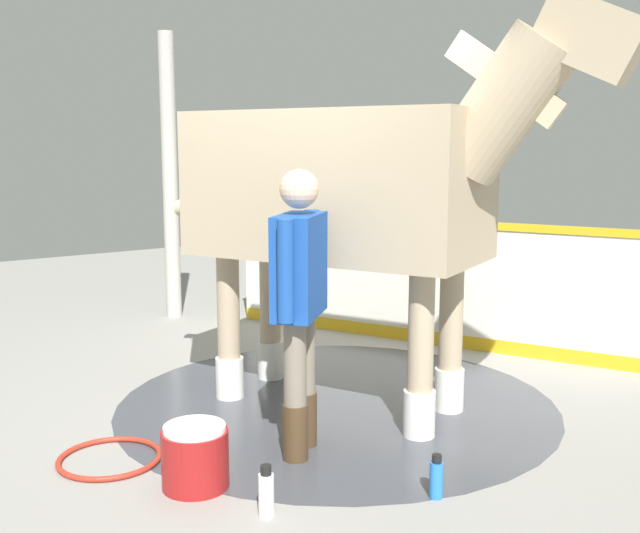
# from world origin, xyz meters

# --- Properties ---
(ground_plane) EXTENTS (16.00, 16.00, 0.02)m
(ground_plane) POSITION_xyz_m (0.00, 0.00, -0.01)
(ground_plane) COLOR gray
(wet_patch) EXTENTS (3.07, 3.07, 0.00)m
(wet_patch) POSITION_xyz_m (0.25, 0.05, 0.00)
(wet_patch) COLOR #42444C
(wet_patch) RESTS_ON ground
(barrier_wall) EXTENTS (3.82, 1.78, 1.14)m
(barrier_wall) POSITION_xyz_m (-0.52, 1.74, 0.53)
(barrier_wall) COLOR silver
(barrier_wall) RESTS_ON ground
(roof_post_far) EXTENTS (0.16, 0.16, 2.93)m
(roof_post_far) POSITION_xyz_m (-2.95, 0.30, 1.46)
(roof_post_far) COLOR #B7B2A8
(roof_post_far) RESTS_ON ground
(horse) EXTENTS (3.11, 1.74, 2.67)m
(horse) POSITION_xyz_m (0.36, 0.10, 1.52)
(horse) COLOR tan
(horse) RESTS_ON ground
(handler) EXTENTS (0.48, 0.53, 1.67)m
(handler) POSITION_xyz_m (0.79, -0.64, 0.96)
(handler) COLOR #47331E
(handler) RESTS_ON ground
(wash_bucket) EXTENTS (0.36, 0.36, 0.34)m
(wash_bucket) POSITION_xyz_m (0.84, -1.35, 0.17)
(wash_bucket) COLOR maroon
(wash_bucket) RESTS_ON ground
(bottle_shampoo) EXTENTS (0.08, 0.08, 0.26)m
(bottle_shampoo) POSITION_xyz_m (1.33, -1.21, 0.12)
(bottle_shampoo) COLOR white
(bottle_shampoo) RESTS_ON ground
(bottle_spray) EXTENTS (0.07, 0.07, 0.23)m
(bottle_spray) POSITION_xyz_m (1.68, -0.40, 0.11)
(bottle_spray) COLOR blue
(bottle_spray) RESTS_ON ground
(hose_coil) EXTENTS (0.60, 0.60, 0.03)m
(hose_coil) POSITION_xyz_m (0.25, -1.60, 0.02)
(hose_coil) COLOR #B72D1E
(hose_coil) RESTS_ON ground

